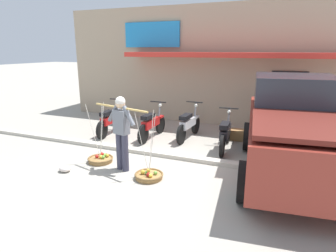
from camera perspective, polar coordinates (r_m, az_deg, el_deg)
The scene contains 13 objects.
ground_plane at distance 6.92m, azimuth -2.79°, elevation -7.91°, with size 90.00×90.00×0.00m, color #9E998C.
sidewalk_curb at distance 7.50m, azimuth -0.52°, elevation -5.65°, with size 20.00×0.24×0.10m, color #BAB4A5.
fruit_vendor at distance 6.49m, azimuth -9.15°, elevation -0.53°, with size 1.53×0.44×1.70m.
fruit_basket_left_side at distance 7.33m, azimuth -13.12°, elevation -6.31°, with size 0.62×0.62×1.45m.
fruit_basket_right_side at distance 6.28m, azimuth -3.78°, elevation -9.63°, with size 0.62×0.62×1.45m.
motorcycle_nearest_shop at distance 9.52m, azimuth -11.13°, elevation 1.07°, with size 0.54×1.82×1.09m.
motorcycle_second_in_row at distance 8.88m, azimuth -3.21°, elevation 0.34°, with size 0.54×1.82×1.09m.
motorcycle_third_in_row at distance 8.86m, azimuth 4.07°, elevation 0.29°, with size 0.54×1.82×1.09m.
motorcycle_end_of_row at distance 8.03m, azimuth 11.24°, elevation -1.51°, with size 0.54×1.82×1.09m.
parked_truck at distance 6.81m, azimuth 23.72°, elevation -0.41°, with size 2.54×4.88×2.10m.
storefront_building at distance 12.86m, azimuth 14.12°, elevation 11.87°, with size 13.00×6.00×4.20m.
plastic_litter_bag at distance 7.00m, azimuth -19.65°, elevation -7.93°, with size 0.28×0.22×0.14m, color silver.
wooden_crate at distance 9.07m, azimuth 13.61°, elevation -1.68°, with size 0.44×0.36×0.32m, color olive.
Camera 1 is at (2.73, -5.77, 2.68)m, focal length 30.97 mm.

